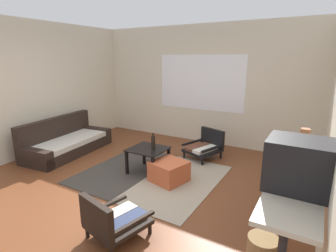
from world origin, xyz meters
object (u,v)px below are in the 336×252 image
Objects in this scene: console_shelf at (296,187)px; clay_vase at (303,149)px; couch at (66,142)px; armchair_by_window at (205,146)px; glass_bottle at (153,142)px; crt_television at (297,164)px; wicker_basket at (262,250)px; ottoman_orange at (169,172)px; coffee_table at (148,153)px; armchair_striped_foreground at (112,220)px.

clay_vase is (0.00, 0.51, 0.22)m from console_shelf.
clay_vase is at bearing -5.63° from couch.
glass_bottle is (-0.49, -1.16, 0.32)m from armchair_by_window.
armchair_by_window is at bearing 67.19° from glass_bottle.
crt_television is 1.39× the size of clay_vase.
armchair_by_window is (2.67, 1.21, 0.03)m from couch.
couch is at bearing 164.94° from wicker_basket.
wicker_basket is (1.68, -1.06, -0.04)m from ottoman_orange.
armchair_by_window is 1.57× the size of crt_television.
glass_bottle is at bearing 167.82° from clay_vase.
coffee_table is 1.22× the size of ottoman_orange.
clay_vase is at bearing -11.13° from coffee_table.
glass_bottle is at bearing 151.79° from crt_television.
ottoman_orange is 2.36m from crt_television.
console_shelf is 3.58× the size of crt_television.
glass_bottle is (-2.28, 0.49, -0.44)m from clay_vase.
armchair_by_window is 2.74× the size of glass_bottle.
armchair_striped_foreground is at bearing -158.41° from console_shelf.
ottoman_orange is (2.57, -0.09, -0.05)m from couch.
crt_television is (-0.00, -0.21, 0.31)m from console_shelf.
coffee_table is 2.15× the size of glass_bottle.
couch is 6.56× the size of wicker_basket.
armchair_striped_foreground is at bearing -68.14° from coffee_table.
couch is 6.85× the size of glass_bottle.
armchair_by_window is at bearing 123.86° from wicker_basket.
coffee_table is at bearing 168.87° from clay_vase.
glass_bottle is at bearing 149.95° from wicker_basket.
clay_vase is (1.79, -1.65, 0.76)m from armchair_by_window.
couch is 2.21m from glass_bottle.
crt_television reaches higher than coffee_table.
crt_television is at bearing -90.25° from clay_vase.
console_shelf is 5.98× the size of wicker_basket.
crt_television is (1.70, 0.46, 0.85)m from armchair_striped_foreground.
glass_bottle reaches higher than wicker_basket.
crt_television is (1.88, -1.08, 0.92)m from ottoman_orange.
coffee_table reaches higher than ottoman_orange.
armchair_striped_foreground is 1.41× the size of ottoman_orange.
clay_vase is at bearing 89.75° from crt_television.
couch is at bearing 167.92° from console_shelf.
armchair_by_window reaches higher than armchair_striped_foreground.
couch is 4.69m from crt_television.
couch is 2.76× the size of armchair_striped_foreground.
couch reaches higher than glass_bottle.
ottoman_orange is 1.41× the size of clay_vase.
armchair_by_window is 2.84m from wicker_basket.
glass_bottle is (-2.27, 1.22, -0.52)m from crt_television.
crt_television is at bearing 15.19° from armchair_striped_foreground.
wicker_basket is at bearing -32.24° from ottoman_orange.
clay_vase reaches higher than console_shelf.
ottoman_orange is 1.98m from wicker_basket.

